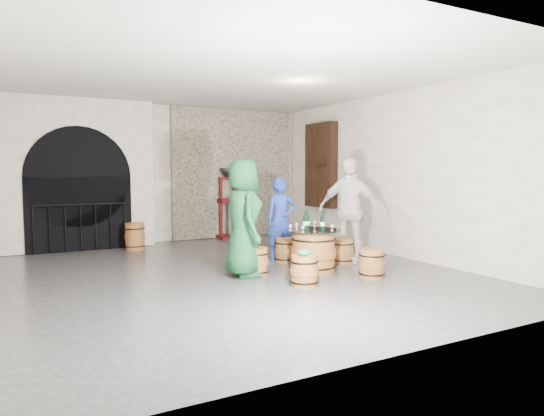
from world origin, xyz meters
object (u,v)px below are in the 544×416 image
person_green (243,218)px  person_blue (281,219)px  barrel_stool_far (286,250)px  side_barrel (135,237)px  barrel_stool_right (342,251)px  barrel_stool_near_right (372,264)px  barrel_table (313,251)px  wine_bottle_left (305,222)px  wine_bottle_center (322,222)px  barrel_stool_near_left (304,271)px  wine_bottle_right (307,221)px  barrel_stool_left (256,262)px  person_white (348,210)px  corking_press (227,198)px

person_green → person_blue: person_green is taller
barrel_stool_far → side_barrel: size_ratio=0.79×
barrel_stool_right → barrel_stool_near_right: bearing=-104.7°
barrel_table → wine_bottle_left: (-0.11, 0.08, 0.49)m
barrel_stool_right → wine_bottle_center: 1.12m
barrel_stool_far → person_green: person_green is taller
barrel_table → barrel_stool_near_left: barrel_table is taller
wine_bottle_right → side_barrel: (-2.08, 3.52, -0.56)m
barrel_stool_right → barrel_stool_near_left: size_ratio=1.00×
person_blue → wine_bottle_left: person_blue is taller
barrel_stool_near_left → side_barrel: 4.65m
person_blue → side_barrel: size_ratio=2.73×
barrel_stool_left → barrel_stool_near_right: 1.85m
barrel_table → wine_bottle_right: (-0.03, 0.15, 0.49)m
wine_bottle_left → person_blue: bearing=81.8°
barrel_stool_right → wine_bottle_right: bearing=-164.9°
barrel_stool_near_left → barrel_table: bearing=49.0°
person_white → wine_bottle_center: bearing=-96.0°
barrel_table → barrel_stool_left: barrel_table is taller
wine_bottle_left → wine_bottle_center: size_ratio=1.00×
corking_press → wine_bottle_center: bearing=-97.6°
barrel_stool_far → barrel_stool_near_right: same height
barrel_stool_near_left → wine_bottle_right: size_ratio=1.38×
barrel_stool_right → corking_press: (-0.61, 3.88, 0.79)m
person_green → barrel_stool_far: bearing=-49.7°
wine_bottle_left → wine_bottle_center: 0.28m
barrel_stool_near_left → wine_bottle_right: 1.25m
barrel_stool_right → person_white: size_ratio=0.23×
person_white → side_barrel: size_ratio=3.37×
barrel_stool_left → wine_bottle_center: wine_bottle_center is taller
barrel_table → person_white: size_ratio=0.48×
barrel_stool_far → corking_press: 3.40m
wine_bottle_right → wine_bottle_center: bearing=-62.8°
barrel_table → corking_press: corking_press is taller
person_blue → wine_bottle_left: (-0.16, -1.10, 0.06)m
person_green → side_barrel: bearing=25.2°
barrel_stool_left → wine_bottle_left: bearing=-9.5°
wine_bottle_left → corking_press: (0.40, 4.20, 0.17)m
person_blue → person_white: 1.26m
barrel_stool_near_left → barrel_stool_far: bearing=68.3°
wine_bottle_left → wine_bottle_right: (0.08, 0.07, 0.00)m
barrel_table → wine_bottle_right: bearing=100.1°
barrel_stool_near_left → person_green: (-0.51, 1.01, 0.71)m
wine_bottle_center → side_barrel: wine_bottle_center is taller
side_barrel → corking_press: corking_press is taller
person_green → barrel_stool_right: bearing=-76.8°
barrel_table → wine_bottle_left: wine_bottle_left is taller
barrel_stool_near_right → side_barrel: size_ratio=0.79×
barrel_stool_far → barrel_stool_right: 1.04m
barrel_stool_near_left → corking_press: size_ratio=0.26×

